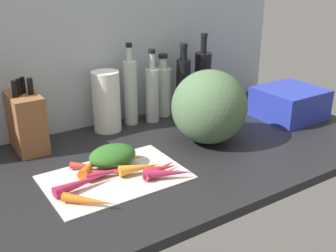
{
  "coord_description": "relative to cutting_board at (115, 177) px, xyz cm",
  "views": [
    {
      "loc": [
        -64.66,
        -107.29,
        61.13
      ],
      "look_at": [
        4.2,
        -2.25,
        10.61
      ],
      "focal_mm": 43.73,
      "sensor_mm": 36.0,
      "label": 1
    }
  ],
  "objects": [
    {
      "name": "carrot_6",
      "position": [
        -12.8,
        -11.11,
        1.73
      ],
      "size": [
        12.67,
        13.4,
        2.67
      ],
      "primitive_type": "cone",
      "rotation": [
        0.0,
        1.57,
        -0.83
      ],
      "color": "orange",
      "rests_on": "cutting_board"
    },
    {
      "name": "carrot_2",
      "position": [
        -5.23,
        7.09,
        2.19
      ],
      "size": [
        11.19,
        11.94,
        3.59
      ],
      "primitive_type": "cone",
      "rotation": [
        0.0,
        1.57,
        0.84
      ],
      "color": "orange",
      "rests_on": "cutting_board"
    },
    {
      "name": "winter_squash",
      "position": [
        40.85,
        6.2,
        12.84
      ],
      "size": [
        27.28,
        26.81,
        26.49
      ],
      "primitive_type": "ellipsoid",
      "color": "#4C6B47",
      "rests_on": "ground_plane"
    },
    {
      "name": "ground_plane",
      "position": [
        17.97,
        6.74,
        -1.9
      ],
      "size": [
        170.0,
        80.0,
        3.0
      ],
      "primitive_type": "cube",
      "color": "black"
    },
    {
      "name": "carrot_greens_pile",
      "position": [
        2.61,
        6.38,
        3.64
      ],
      "size": [
        15.34,
        11.8,
        6.49
      ],
      "primitive_type": "ellipsoid",
      "color": "#2D6023",
      "rests_on": "cutting_board"
    },
    {
      "name": "bottle_3",
      "position": [
        49.21,
        34.14,
        12.63
      ],
      "size": [
        5.89,
        5.89,
        30.67
      ],
      "color": "black",
      "rests_on": "ground_plane"
    },
    {
      "name": "bottle_4",
      "position": [
        59.09,
        33.67,
        13.17
      ],
      "size": [
        7.18,
        7.18,
        33.91
      ],
      "color": "black",
      "rests_on": "ground_plane"
    },
    {
      "name": "paper_towel_roll",
      "position": [
        14.85,
        36.24,
        11.25
      ],
      "size": [
        10.58,
        10.58,
        23.3
      ],
      "primitive_type": "cylinder",
      "color": "white",
      "rests_on": "ground_plane"
    },
    {
      "name": "carrot_8",
      "position": [
        7.21,
        -2.61,
        2.13
      ],
      "size": [
        13.46,
        6.16,
        3.46
      ],
      "primitive_type": "cone",
      "rotation": [
        0.0,
        1.57,
        -0.22
      ],
      "color": "orange",
      "rests_on": "cutting_board"
    },
    {
      "name": "knife_block",
      "position": [
        -15.77,
        35.0,
        9.85
      ],
      "size": [
        9.66,
        16.88,
        25.47
      ],
      "color": "brown",
      "rests_on": "ground_plane"
    },
    {
      "name": "cutting_board",
      "position": [
        0.0,
        0.0,
        0.0
      ],
      "size": [
        42.02,
        28.16,
        0.8
      ],
      "primitive_type": "cube",
      "color": "beige",
      "rests_on": "ground_plane"
    },
    {
      "name": "dish_rack",
      "position": [
        84.73,
        7.25,
        5.85
      ],
      "size": [
        24.94,
        23.61,
        12.5
      ],
      "primitive_type": "cube",
      "color": "#2838AD",
      "rests_on": "ground_plane"
    },
    {
      "name": "bottle_1",
      "position": [
        34.58,
        34.95,
        11.52
      ],
      "size": [
        5.48,
        5.48,
        29.76
      ],
      "color": "silver",
      "rests_on": "ground_plane"
    },
    {
      "name": "carrot_0",
      "position": [
        -1.47,
        0.82,
        1.64
      ],
      "size": [
        14.94,
        3.61,
        2.48
      ],
      "primitive_type": "cone",
      "rotation": [
        0.0,
        1.57,
        -0.08
      ],
      "color": "#B2264C",
      "rests_on": "cutting_board"
    },
    {
      "name": "carrot_9",
      "position": [
        6.26,
        5.38,
        1.99
      ],
      "size": [
        13.03,
        6.99,
        3.18
      ],
      "primitive_type": "cone",
      "rotation": [
        0.0,
        1.57,
        -0.32
      ],
      "color": "orange",
      "rests_on": "cutting_board"
    },
    {
      "name": "carrot_3",
      "position": [
        12.73,
        -10.12,
        2.0
      ],
      "size": [
        14.93,
        9.87,
        3.2
      ],
      "primitive_type": "cone",
      "rotation": [
        0.0,
        1.57,
        -0.48
      ],
      "color": "#B2264C",
      "rests_on": "cutting_board"
    },
    {
      "name": "carrot_4",
      "position": [
        12.35,
        -6.09,
        1.73
      ],
      "size": [
        13.42,
        6.29,
        2.67
      ],
      "primitive_type": "cone",
      "rotation": [
        0.0,
        1.57,
        0.29
      ],
      "color": "#B2264C",
      "rests_on": "cutting_board"
    },
    {
      "name": "wall_back",
      "position": [
        17.97,
        45.24,
        29.6
      ],
      "size": [
        170.0,
        3.0,
        60.0
      ],
      "primitive_type": "cube",
      "color": "#ADB7C1",
      "rests_on": "ground_plane"
    },
    {
      "name": "carrot_7",
      "position": [
        -1.25,
        0.95,
        1.42
      ],
      "size": [
        13.03,
        7.7,
        2.04
      ],
      "primitive_type": "cone",
      "rotation": [
        0.0,
        1.57,
        -0.45
      ],
      "color": "red",
      "rests_on": "cutting_board"
    },
    {
      "name": "bottle_2",
      "position": [
        42.15,
        38.71,
        10.64
      ],
      "size": [
        6.93,
        6.93,
        26.25
      ],
      "color": "silver",
      "rests_on": "ground_plane"
    },
    {
      "name": "carrot_1",
      "position": [
        12.78,
        -6.14,
        1.85
      ],
      "size": [
        10.64,
        4.59,
        2.91
      ],
      "primitive_type": "cone",
      "rotation": [
        0.0,
        1.57,
        -0.17
      ],
      "color": "red",
      "rests_on": "cutting_board"
    },
    {
      "name": "bottle_0",
      "position": [
        25.95,
        37.41,
        13.11
      ],
      "size": [
        5.46,
        5.46,
        32.62
      ],
      "color": "silver",
      "rests_on": "ground_plane"
    },
    {
      "name": "carrot_10",
      "position": [
        -10.86,
        -1.38,
        2.03
      ],
      "size": [
        18.02,
        5.44,
        3.27
      ],
      "primitive_type": "cone",
      "rotation": [
        0.0,
        1.57,
        0.12
      ],
      "color": "#B2264C",
      "rests_on": "cutting_board"
    },
    {
      "name": "carrot_5",
      "position": [
        -5.71,
        8.67,
        1.54
      ],
      "size": [
        9.27,
        8.01,
        2.27
      ],
      "primitive_type": "cone",
      "rotation": [
        0.0,
        1.57,
        -0.67
      ],
      "color": "red",
      "rests_on": "cutting_board"
    }
  ]
}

